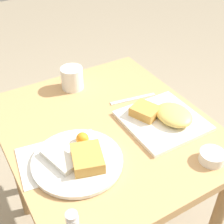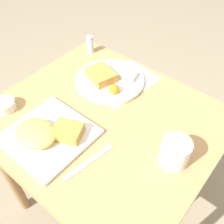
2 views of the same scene
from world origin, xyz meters
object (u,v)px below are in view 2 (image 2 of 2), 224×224
at_px(coffee_mug, 175,152).
at_px(plate_oval_far, 109,79).
at_px(plate_square_near, 47,134).
at_px(sauce_ramekin, 4,105).
at_px(salt_shaker, 90,45).
at_px(butter_knife, 89,162).

bearing_deg(coffee_mug, plate_oval_far, 157.96).
bearing_deg(coffee_mug, plate_square_near, -152.65).
relative_size(plate_square_near, sauce_ramekin, 3.32).
bearing_deg(coffee_mug, salt_shaker, 155.61).
xyz_separation_m(plate_square_near, sauce_ramekin, (-0.24, -0.01, -0.00)).
xyz_separation_m(plate_square_near, plate_oval_far, (-0.03, 0.37, -0.00)).
bearing_deg(salt_shaker, coffee_mug, -24.39).
xyz_separation_m(plate_oval_far, butter_knife, (0.21, -0.35, -0.02)).
bearing_deg(sauce_ramekin, butter_knife, 3.84).
height_order(butter_knife, coffee_mug, coffee_mug).
distance_m(plate_oval_far, coffee_mug, 0.45).
relative_size(plate_square_near, plate_oval_far, 0.94).
height_order(plate_square_near, plate_oval_far, plate_square_near).
distance_m(plate_square_near, sauce_ramekin, 0.24).
xyz_separation_m(butter_knife, coffee_mug, (0.21, 0.18, 0.05)).
height_order(plate_square_near, coffee_mug, coffee_mug).
distance_m(plate_square_near, coffee_mug, 0.44).
xyz_separation_m(salt_shaker, butter_knife, (0.43, -0.47, -0.03)).
bearing_deg(butter_knife, plate_square_near, 105.76).
xyz_separation_m(plate_oval_far, sauce_ramekin, (-0.21, -0.38, 0.00)).
xyz_separation_m(salt_shaker, coffee_mug, (0.64, -0.29, 0.01)).
height_order(plate_square_near, butter_knife, plate_square_near).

